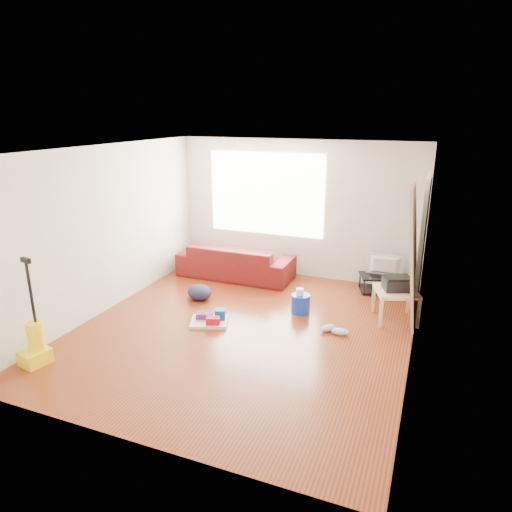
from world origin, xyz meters
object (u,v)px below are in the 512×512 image
at_px(cleaning_tray, 211,319).
at_px(backpack, 200,299).
at_px(tv_stand, 383,283).
at_px(side_table, 396,295).
at_px(vacuum, 35,344).
at_px(bucket, 300,312).
at_px(sofa, 236,277).

xyz_separation_m(cleaning_tray, backpack, (-0.58, 0.72, -0.06)).
xyz_separation_m(tv_stand, side_table, (0.30, -1.08, 0.24)).
bearing_deg(side_table, cleaning_tray, -155.83).
distance_m(tv_stand, side_table, 1.15).
xyz_separation_m(side_table, backpack, (-3.06, -0.39, -0.40)).
relative_size(side_table, cleaning_tray, 1.14).
relative_size(tv_stand, vacuum, 0.65).
distance_m(tv_stand, backpack, 3.13).
bearing_deg(vacuum, backpack, 81.99).
bearing_deg(side_table, vacuum, -143.76).
distance_m(bucket, backpack, 1.70).
distance_m(cleaning_tray, backpack, 0.93).
xyz_separation_m(cleaning_tray, vacuum, (-1.47, -1.78, 0.19)).
distance_m(sofa, bucket, 1.91).
bearing_deg(tv_stand, sofa, 166.03).
bearing_deg(vacuum, tv_stand, 59.03).
xyz_separation_m(sofa, tv_stand, (2.64, 0.27, 0.15)).
bearing_deg(cleaning_tray, bucket, 37.21).
bearing_deg(bucket, cleaning_tray, -142.79).
xyz_separation_m(tv_stand, bucket, (-1.07, -1.35, -0.15)).
relative_size(sofa, bucket, 7.43).
relative_size(tv_stand, cleaning_tray, 1.35).
relative_size(cleaning_tray, vacuum, 0.48).
bearing_deg(backpack, sofa, 106.18).
distance_m(side_table, bucket, 1.45).
bearing_deg(tv_stand, bucket, -148.16).
bearing_deg(backpack, tv_stand, 49.81).
distance_m(sofa, backpack, 1.20).
height_order(side_table, vacuum, vacuum).
distance_m(tv_stand, vacuum, 5.40).
height_order(sofa, backpack, sofa).
bearing_deg(sofa, cleaning_tray, 103.42).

